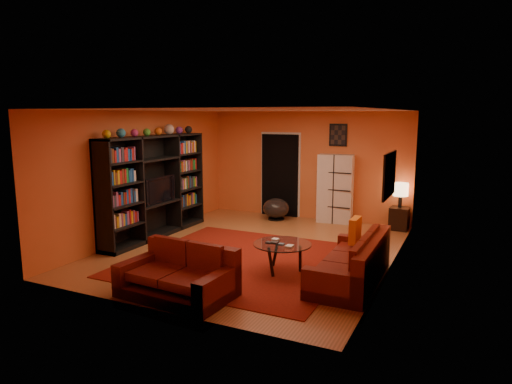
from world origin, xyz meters
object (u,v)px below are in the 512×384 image
at_px(bowl_chair, 276,208).
at_px(table_lamp, 401,190).
at_px(coffee_table, 282,246).
at_px(entertainment_unit, 155,187).
at_px(tv, 156,190).
at_px(storage_cabinet, 335,189).
at_px(sofa, 355,264).
at_px(loveseat, 181,275).
at_px(side_table, 399,218).

relative_size(bowl_chair, table_lamp, 1.17).
bearing_deg(table_lamp, coffee_table, -109.32).
bearing_deg(entertainment_unit, tv, -17.48).
xyz_separation_m(coffee_table, storage_cabinet, (-0.19, 3.73, 0.38)).
relative_size(entertainment_unit, table_lamp, 5.51).
distance_m(coffee_table, storage_cabinet, 3.75).
height_order(tv, bowl_chair, tv).
xyz_separation_m(sofa, loveseat, (-2.12, -1.54, -0.00)).
bearing_deg(storage_cabinet, entertainment_unit, -141.98).
bearing_deg(side_table, sofa, -91.82).
bearing_deg(bowl_chair, side_table, 5.83).
height_order(tv, storage_cabinet, storage_cabinet).
distance_m(sofa, storage_cabinet, 3.95).
height_order(bowl_chair, side_table, bowl_chair).
bearing_deg(coffee_table, bowl_chair, 114.52).
distance_m(sofa, loveseat, 2.62).
bearing_deg(coffee_table, loveseat, -122.43).
xyz_separation_m(loveseat, storage_cabinet, (0.75, 5.22, 0.52)).
relative_size(coffee_table, bowl_chair, 1.48).
bearing_deg(loveseat, tv, 46.71).
bearing_deg(table_lamp, bowl_chair, -174.17).
distance_m(bowl_chair, side_table, 2.85).
xyz_separation_m(loveseat, table_lamp, (2.23, 5.17, 0.60)).
bearing_deg(bowl_chair, storage_cabinet, 14.07).
distance_m(entertainment_unit, loveseat, 3.42).
bearing_deg(coffee_table, storage_cabinet, 92.94).
relative_size(tv, loveseat, 0.59).
distance_m(coffee_table, table_lamp, 3.93).
height_order(entertainment_unit, sofa, entertainment_unit).
xyz_separation_m(bowl_chair, table_lamp, (2.84, 0.29, 0.61)).
xyz_separation_m(sofa, bowl_chair, (-2.72, 3.33, -0.01)).
xyz_separation_m(loveseat, side_table, (2.23, 5.17, -0.03)).
bearing_deg(table_lamp, sofa, -91.82).
xyz_separation_m(tv, bowl_chair, (1.64, 2.48, -0.71)).
xyz_separation_m(entertainment_unit, sofa, (4.41, -0.87, -0.76)).
distance_m(tv, sofa, 4.50).
height_order(storage_cabinet, table_lamp, storage_cabinet).
bearing_deg(bowl_chair, table_lamp, 5.83).
height_order(loveseat, table_lamp, table_lamp).
distance_m(entertainment_unit, bowl_chair, 3.08).
bearing_deg(tv, bowl_chair, -33.48).
bearing_deg(sofa, coffee_table, -177.61).
bearing_deg(tv, table_lamp, -58.28).
distance_m(entertainment_unit, storage_cabinet, 4.14).
bearing_deg(bowl_chair, loveseat, -82.94).
bearing_deg(side_table, entertainment_unit, -148.71).
xyz_separation_m(storage_cabinet, side_table, (1.48, -0.05, -0.55)).
xyz_separation_m(entertainment_unit, storage_cabinet, (3.04, 2.80, -0.25)).
bearing_deg(storage_cabinet, coffee_table, -91.67).
bearing_deg(table_lamp, tv, -148.28).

